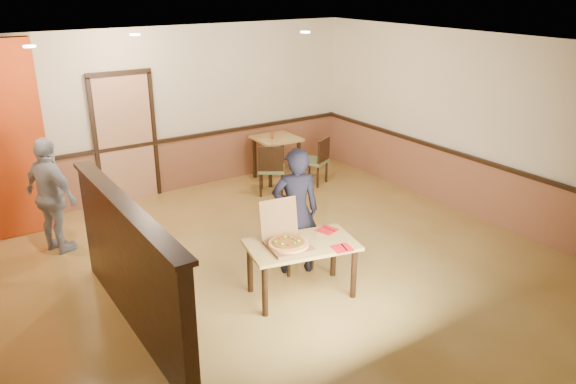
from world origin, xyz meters
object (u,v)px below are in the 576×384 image
passerby (52,196)px  pizza_box (287,241)px  diner_chair (290,232)px  side_table (276,147)px  main_table (302,252)px  side_chair_left (271,168)px  side_chair_right (317,159)px  diner (296,211)px  condiment (272,135)px

passerby → pizza_box: size_ratio=2.65×
pizza_box → diner_chair: bearing=61.9°
pizza_box → side_table: bearing=68.0°
main_table → side_chair_left: bearing=76.9°
main_table → pizza_box: bearing=180.0°
side_chair_right → pizza_box: size_ratio=1.42×
diner → side_chair_left: bearing=-93.0°
side_chair_left → pizza_box: pizza_box is taller
main_table → side_chair_left: size_ratio=1.54×
diner_chair → side_table: (1.64, 2.92, 0.15)m
diner_chair → side_chair_right: bearing=48.6°
main_table → pizza_box: 0.25m
diner_chair → passerby: 3.23m
main_table → diner: size_ratio=0.84×
condiment → side_chair_right: bearing=-44.4°
diner → pizza_box: diner is taller
side_table → passerby: size_ratio=0.50×
side_chair_left → side_table: (0.49, 0.61, 0.14)m
side_chair_right → main_table: bearing=24.5°
diner_chair → side_chair_left: bearing=64.6°
diner_chair → side_table: bearing=61.8°
main_table → side_chair_left: (1.44, 2.98, -0.07)m
side_chair_left → diner_chair: bearing=97.5°
side_table → condiment: 0.27m
diner → side_chair_right: bearing=-108.6°
diner_chair → pizza_box: (-0.47, -0.63, 0.26)m
diner_chair → pizza_box: 0.83m
pizza_box → main_table: bearing=-4.0°
diner_chair → condiment: size_ratio=6.45×
main_table → diner_chair: diner_chair is taller
pizza_box → diner: bearing=55.8°
diner → passerby: bearing=-20.8°
diner_chair → side_table: size_ratio=1.08×
side_chair_right → passerby: 4.55m
passerby → diner: bearing=-158.1°
diner_chair → passerby: (-2.42, 2.11, 0.33)m
diner → diner_chair: bearing=-75.0°
pizza_box → condiment: 4.04m
diner → pizza_box: size_ratio=2.69×
side_table → condiment: size_ratio=5.98×
main_table → pizza_box: (-0.18, 0.04, 0.17)m
side_chair_right → passerby: passerby is taller
main_table → pizza_box: size_ratio=2.27×
passerby → condiment: passerby is taller
side_chair_left → diner: 2.74m
diner_chair → side_chair_left: 2.58m
side_table → diner: 3.48m
passerby → condiment: (3.95, 0.77, 0.07)m
diner_chair → side_chair_left: side_chair_left is taller
diner → condiment: diner is taller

